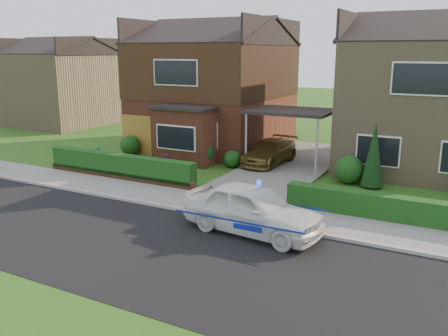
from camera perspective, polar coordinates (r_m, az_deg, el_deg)
The scene contains 23 objects.
ground at distance 13.80m, azimuth -8.31°, elevation -9.57°, with size 120.00×120.00×0.00m, color #254E15.
road at distance 13.80m, azimuth -8.31°, elevation -9.57°, with size 60.00×6.00×0.02m, color black.
kerb at distance 16.15m, azimuth -1.92°, elevation -5.63°, with size 60.00×0.16×0.12m, color #9E9993.
sidewalk at distance 17.02m, azimuth -0.15°, elevation -4.62°, with size 60.00×2.00×0.10m, color slate.
driveway at distance 23.10m, azimuth 7.92°, elevation 0.28°, with size 3.80×12.00×0.12m, color #666059.
house_left at distance 27.56m, azimuth -1.20°, elevation 10.51°, with size 7.50×9.53×7.25m.
house_right at distance 24.26m, azimuth 23.88°, elevation 8.51°, with size 7.50×8.06×7.25m.
carport_link at distance 22.59m, azimuth 8.11°, elevation 6.66°, with size 3.80×3.00×2.77m.
garage_door at distance 25.97m, azimuth -10.21°, elevation 3.94°, with size 2.20×0.10×2.10m, color brown.
dwarf_wall at distance 21.11m, azimuth -12.61°, elevation -0.90°, with size 7.70×0.25×0.36m, color brown.
hedge_left at distance 21.27m, azimuth -12.33°, elevation -1.28°, with size 7.50×0.55×0.90m, color #123611.
hedge_right at distance 16.52m, azimuth 20.18°, elevation -6.28°, with size 7.50×0.55×0.80m, color #123611.
shrub_left_far at distance 25.86m, azimuth -11.22°, elevation 2.70°, with size 1.08×1.08×1.08m, color #123611.
shrub_left_mid at distance 23.14m, azimuth -2.84°, elevation 1.94°, with size 1.32×1.32×1.32m, color #123611.
shrub_left_near at distance 22.69m, azimuth 1.03°, elevation 1.10°, with size 0.84×0.84×0.84m, color #123611.
shrub_right_near at distance 20.61m, azimuth 14.80°, elevation -0.19°, with size 1.20×1.20×1.20m, color #123611.
conifer_a at distance 20.07m, azimuth 17.56°, elevation 1.30°, with size 0.90×0.90×2.60m, color black.
neighbour_left at distance 38.11m, azimuth -18.82°, elevation 8.91°, with size 6.50×7.00×5.20m, color #8E7857.
police_car at distance 14.54m, azimuth 3.44°, elevation -5.00°, with size 4.08×4.61×1.67m.
driveway_car at distance 23.12m, azimuth 5.47°, elevation 1.96°, with size 1.60×3.93×1.14m, color brown.
potted_plant_a at distance 24.78m, azimuth -14.93°, elevation 1.62°, with size 0.40×0.27×0.75m, color gray.
potted_plant_b at distance 19.70m, azimuth -3.98°, elevation -0.99°, with size 0.44×0.36×0.80m, color gray.
potted_plant_c at distance 22.65m, azimuth -6.99°, elevation 0.84°, with size 0.41×0.41×0.74m, color gray.
Camera 1 is at (7.59, -10.13, 5.48)m, focal length 38.00 mm.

